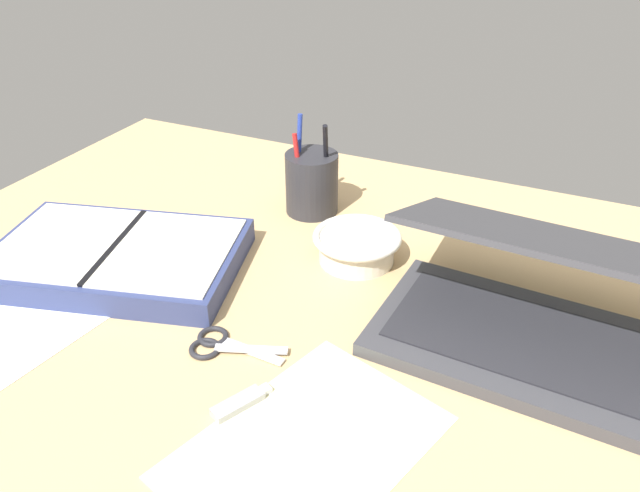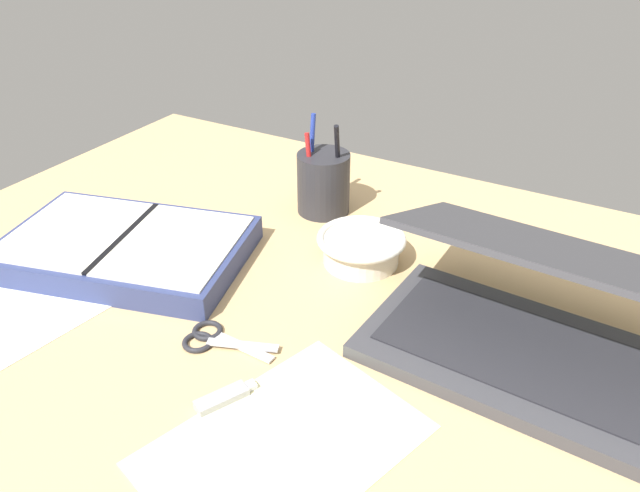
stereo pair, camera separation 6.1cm
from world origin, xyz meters
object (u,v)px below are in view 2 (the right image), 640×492
object	(u,v)px
pen_cup	(323,182)
scissors	(212,339)
laptop	(524,317)
bowl	(361,247)
planner	(126,248)

from	to	relation	value
pen_cup	scissors	bearing A→B (deg)	-82.59
laptop	bowl	size ratio (longest dim) A/B	2.73
bowl	pen_cup	bearing A→B (deg)	138.26
laptop	bowl	xyz separation A→B (cm)	(-25.52, 7.94, -2.27)
pen_cup	bowl	bearing A→B (deg)	-41.74
laptop	scissors	xyz separation A→B (cm)	(-33.55, -17.55, -4.47)
planner	scissors	distance (cm)	24.57
bowl	laptop	bearing A→B (deg)	-17.29
laptop	planner	distance (cm)	57.17
laptop	planner	xyz separation A→B (cm)	(-56.43, -8.74, -2.82)
bowl	planner	world-z (taller)	bowl
laptop	pen_cup	distance (cm)	42.98
laptop	planner	size ratio (longest dim) A/B	0.90
laptop	scissors	size ratio (longest dim) A/B	2.96
bowl	scissors	xyz separation A→B (cm)	(-8.03, -25.49, -2.21)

